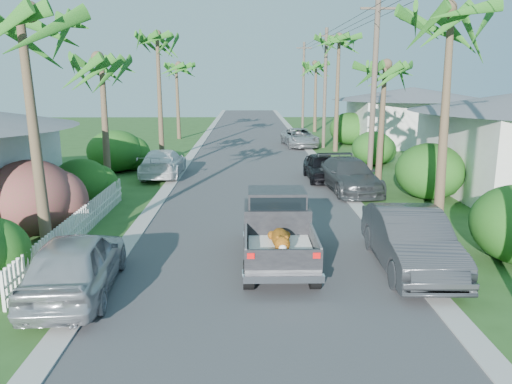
{
  "coord_description": "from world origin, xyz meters",
  "views": [
    {
      "loc": [
        -0.35,
        -10.79,
        5.29
      ],
      "look_at": [
        -0.05,
        6.29,
        1.4
      ],
      "focal_mm": 35.0,
      "sensor_mm": 36.0,
      "label": 1
    }
  ],
  "objects_px": {
    "parked_car_ln": "(76,264)",
    "utility_pole_b": "(374,94)",
    "utility_pole_c": "(325,88)",
    "palm_r_d": "(316,64)",
    "palm_l_c": "(157,36)",
    "palm_r_a": "(454,11)",
    "palm_l_a": "(22,14)",
    "parked_car_lf": "(163,163)",
    "parked_car_rd": "(300,138)",
    "parked_car_rn": "(410,241)",
    "palm_r_c": "(339,38)",
    "house_right_far": "(411,118)",
    "parked_car_rm": "(349,176)",
    "palm_l_b": "(101,59)",
    "palm_l_d": "(176,65)",
    "palm_r_b": "(385,65)",
    "utility_pole_d": "(303,85)",
    "pickup_truck": "(277,226)",
    "parked_car_rf": "(322,167)"
  },
  "relations": [
    {
      "from": "parked_car_rm",
      "to": "palm_l_a",
      "type": "bearing_deg",
      "value": -144.9
    },
    {
      "from": "palm_l_d",
      "to": "utility_pole_c",
      "type": "relative_size",
      "value": 0.86
    },
    {
      "from": "pickup_truck",
      "to": "parked_car_rf",
      "type": "height_order",
      "value": "pickup_truck"
    },
    {
      "from": "parked_car_ln",
      "to": "utility_pole_b",
      "type": "xyz_separation_m",
      "value": [
        10.22,
        12.04,
        3.8
      ]
    },
    {
      "from": "palm_l_b",
      "to": "palm_r_b",
      "type": "distance_m",
      "value": 13.73
    },
    {
      "from": "pickup_truck",
      "to": "palm_l_c",
      "type": "relative_size",
      "value": 0.56
    },
    {
      "from": "parked_car_lf",
      "to": "utility_pole_b",
      "type": "xyz_separation_m",
      "value": [
        10.6,
        -3.35,
        3.85
      ]
    },
    {
      "from": "parked_car_rm",
      "to": "parked_car_ln",
      "type": "bearing_deg",
      "value": -134.84
    },
    {
      "from": "parked_car_rd",
      "to": "palm_r_d",
      "type": "distance_m",
      "value": 13.17
    },
    {
      "from": "house_right_far",
      "to": "parked_car_ln",
      "type": "bearing_deg",
      "value": -121.25
    },
    {
      "from": "palm_l_d",
      "to": "palm_l_a",
      "type": "bearing_deg",
      "value": -89.45
    },
    {
      "from": "parked_car_lf",
      "to": "parked_car_rd",
      "type": "bearing_deg",
      "value": -126.12
    },
    {
      "from": "parked_car_rd",
      "to": "utility_pole_d",
      "type": "height_order",
      "value": "utility_pole_d"
    },
    {
      "from": "palm_l_c",
      "to": "palm_r_a",
      "type": "relative_size",
      "value": 1.06
    },
    {
      "from": "parked_car_rm",
      "to": "utility_pole_c",
      "type": "distance_m",
      "value": 15.99
    },
    {
      "from": "utility_pole_b",
      "to": "utility_pole_c",
      "type": "relative_size",
      "value": 1.0
    },
    {
      "from": "pickup_truck",
      "to": "utility_pole_b",
      "type": "bearing_deg",
      "value": 62.08
    },
    {
      "from": "palm_l_c",
      "to": "house_right_far",
      "type": "relative_size",
      "value": 1.02
    },
    {
      "from": "palm_r_a",
      "to": "parked_car_rn",
      "type": "bearing_deg",
      "value": -120.57
    },
    {
      "from": "palm_r_c",
      "to": "house_right_far",
      "type": "distance_m",
      "value": 9.9
    },
    {
      "from": "palm_l_c",
      "to": "palm_r_b",
      "type": "xyz_separation_m",
      "value": [
        12.6,
        -7.0,
        -1.96
      ]
    },
    {
      "from": "palm_l_c",
      "to": "house_right_far",
      "type": "xyz_separation_m",
      "value": [
        19.0,
        8.0,
        -5.79
      ]
    },
    {
      "from": "parked_car_rm",
      "to": "parked_car_ln",
      "type": "height_order",
      "value": "parked_car_ln"
    },
    {
      "from": "palm_l_c",
      "to": "utility_pole_c",
      "type": "height_order",
      "value": "palm_l_c"
    },
    {
      "from": "parked_car_rf",
      "to": "palm_l_c",
      "type": "relative_size",
      "value": 0.45
    },
    {
      "from": "parked_car_rf",
      "to": "palm_l_d",
      "type": "xyz_separation_m",
      "value": [
        -10.1,
        18.82,
        5.74
      ]
    },
    {
      "from": "pickup_truck",
      "to": "parked_car_rm",
      "type": "bearing_deg",
      "value": 66.37
    },
    {
      "from": "palm_l_b",
      "to": "palm_l_c",
      "type": "xyz_separation_m",
      "value": [
        0.8,
        10.0,
        1.77
      ]
    },
    {
      "from": "pickup_truck",
      "to": "house_right_far",
      "type": "distance_m",
      "value": 29.38
    },
    {
      "from": "parked_car_rn",
      "to": "palm_r_c",
      "type": "height_order",
      "value": "palm_r_c"
    },
    {
      "from": "palm_l_a",
      "to": "palm_l_d",
      "type": "xyz_separation_m",
      "value": [
        -0.3,
        31.0,
        -0.49
      ]
    },
    {
      "from": "utility_pole_c",
      "to": "palm_r_d",
      "type": "bearing_deg",
      "value": 85.71
    },
    {
      "from": "parked_car_rn",
      "to": "parked_car_lf",
      "type": "xyz_separation_m",
      "value": [
        -9.23,
        13.86,
        -0.09
      ]
    },
    {
      "from": "parked_car_lf",
      "to": "utility_pole_b",
      "type": "height_order",
      "value": "utility_pole_b"
    },
    {
      "from": "palm_r_d",
      "to": "palm_r_c",
      "type": "bearing_deg",
      "value": -91.23
    },
    {
      "from": "parked_car_rm",
      "to": "palm_r_d",
      "type": "xyz_separation_m",
      "value": [
        2.0,
        27.49,
        5.97
      ]
    },
    {
      "from": "parked_car_rd",
      "to": "palm_l_c",
      "type": "xyz_separation_m",
      "value": [
        -9.8,
        -6.6,
        7.2
      ]
    },
    {
      "from": "house_right_far",
      "to": "utility_pole_b",
      "type": "distance_m",
      "value": 18.71
    },
    {
      "from": "palm_r_d",
      "to": "utility_pole_d",
      "type": "height_order",
      "value": "utility_pole_d"
    },
    {
      "from": "palm_l_c",
      "to": "palm_r_a",
      "type": "distance_m",
      "value": 20.19
    },
    {
      "from": "palm_r_b",
      "to": "palm_r_c",
      "type": "height_order",
      "value": "palm_r_c"
    },
    {
      "from": "parked_car_rf",
      "to": "palm_l_d",
      "type": "bearing_deg",
      "value": 116.64
    },
    {
      "from": "parked_car_rf",
      "to": "palm_l_c",
      "type": "xyz_separation_m",
      "value": [
        -9.6,
        6.82,
        7.21
      ]
    },
    {
      "from": "parked_car_ln",
      "to": "utility_pole_c",
      "type": "height_order",
      "value": "utility_pole_c"
    },
    {
      "from": "parked_car_rm",
      "to": "palm_l_b",
      "type": "xyz_separation_m",
      "value": [
        -11.3,
        -0.51,
        5.38
      ]
    },
    {
      "from": "utility_pole_c",
      "to": "palm_l_a",
      "type": "bearing_deg",
      "value": -115.27
    },
    {
      "from": "palm_l_a",
      "to": "parked_car_ln",
      "type": "bearing_deg",
      "value": -52.33
    },
    {
      "from": "parked_car_rd",
      "to": "utility_pole_c",
      "type": "xyz_separation_m",
      "value": [
        1.8,
        -0.6,
        3.89
      ]
    },
    {
      "from": "utility_pole_b",
      "to": "pickup_truck",
      "type": "bearing_deg",
      "value": -117.92
    },
    {
      "from": "parked_car_rd",
      "to": "palm_l_b",
      "type": "relative_size",
      "value": 0.69
    }
  ]
}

